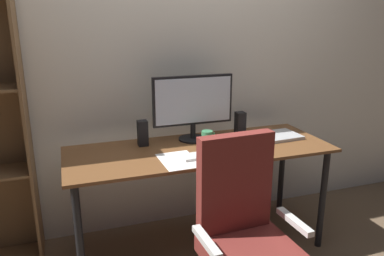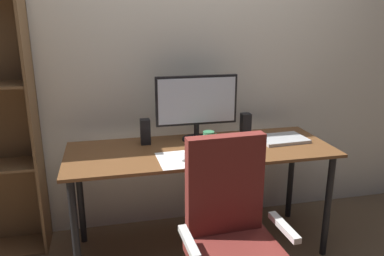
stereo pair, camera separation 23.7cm
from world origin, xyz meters
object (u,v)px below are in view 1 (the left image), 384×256
desk (200,160)px  speaker_right (240,124)px  monitor (193,104)px  speaker_left (143,133)px  office_chair (246,247)px  coffee_mug (207,138)px  mouse (238,150)px  keyboard (205,155)px  laptop (276,136)px

desk → speaker_right: size_ratio=10.14×
monitor → speaker_left: (-0.35, -0.01, -0.17)m
desk → office_chair: 0.75m
office_chair → coffee_mug: bearing=81.5°
mouse → office_chair: bearing=-107.3°
keyboard → mouse: (0.22, -0.00, 0.01)m
keyboard → monitor: bearing=80.5°
speaker_right → office_chair: bearing=-113.4°
speaker_right → laptop: bearing=-32.5°
laptop → speaker_left: (-0.93, 0.14, 0.07)m
monitor → keyboard: 0.42m
office_chair → desk: bearing=86.0°
monitor → mouse: (0.18, -0.34, -0.24)m
desk → coffee_mug: coffee_mug is taller
laptop → speaker_left: size_ratio=1.88×
speaker_left → keyboard: bearing=-46.3°
keyboard → mouse: 0.22m
desk → laptop: (0.59, 0.03, 0.10)m
monitor → laptop: monitor is taller
speaker_left → office_chair: (0.32, -0.89, -0.37)m
desk → laptop: laptop is taller
mouse → office_chair: (-0.21, -0.56, -0.30)m
coffee_mug → laptop: size_ratio=0.32×
coffee_mug → keyboard: bearing=-115.2°
speaker_left → office_chair: office_chair is taller
speaker_left → monitor: bearing=1.3°
monitor → speaker_right: size_ratio=3.30×
desk → laptop: 0.60m
laptop → coffee_mug: bearing=177.7°
coffee_mug → speaker_right: (0.31, 0.15, 0.03)m
monitor → office_chair: (-0.03, -0.90, -0.54)m
coffee_mug → laptop: 0.53m
speaker_left → coffee_mug: bearing=-20.4°
coffee_mug → office_chair: (-0.08, -0.74, -0.33)m
keyboard → office_chair: (0.01, -0.56, -0.29)m
monitor → office_chair: 1.05m
laptop → office_chair: 1.01m
monitor → keyboard: bearing=-96.8°
mouse → coffee_mug: bearing=130.9°
keyboard → office_chair: bearing=-91.8°
desk → laptop: size_ratio=5.38×
desk → monitor: size_ratio=3.07×
speaker_left → office_chair: size_ratio=0.17×
mouse → speaker_right: speaker_right is taller
office_chair → keyboard: bearing=88.2°
speaker_right → office_chair: 1.04m
keyboard → coffee_mug: coffee_mug is taller
desk → mouse: 0.27m
keyboard → speaker_right: speaker_right is taller
keyboard → coffee_mug: 0.20m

